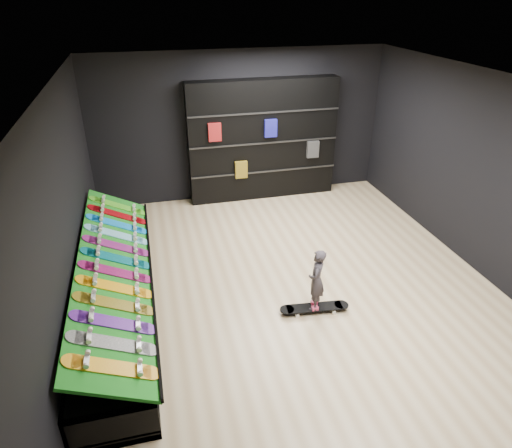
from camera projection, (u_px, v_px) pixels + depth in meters
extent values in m
cube|color=#CBB389|center=(291.00, 284.00, 6.99)|extent=(6.00, 7.00, 0.01)
cube|color=white|center=(299.00, 83.00, 5.59)|extent=(6.00, 7.00, 0.01)
cube|color=black|center=(240.00, 126.00, 9.29)|extent=(6.00, 0.02, 3.00)
cube|color=black|center=(449.00, 387.00, 3.29)|extent=(6.00, 0.02, 3.00)
cube|color=black|center=(64.00, 219.00, 5.64)|extent=(0.02, 7.00, 3.00)
cube|color=black|center=(482.00, 175.00, 6.94)|extent=(0.02, 7.00, 3.00)
cube|color=#0F6311|center=(115.00, 267.00, 6.12)|extent=(0.92, 4.50, 0.46)
cube|color=black|center=(263.00, 140.00, 9.36)|extent=(3.07, 0.36, 2.46)
imported|color=black|center=(316.00, 291.00, 6.23)|extent=(0.23, 0.25, 0.54)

